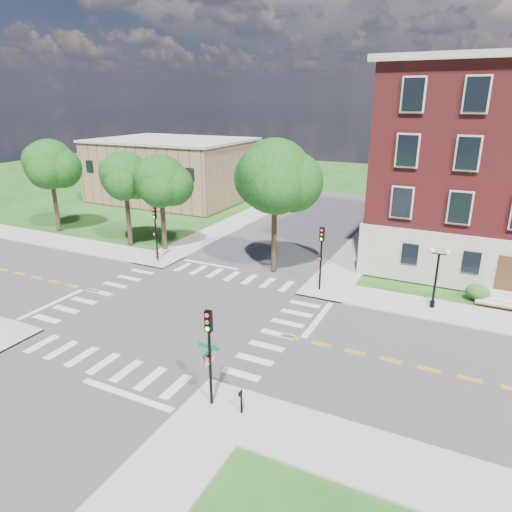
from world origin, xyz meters
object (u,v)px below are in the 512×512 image
at_px(twin_lamp_west, 436,274).
at_px(fire_hydrant, 157,254).
at_px(traffic_signal_se, 209,346).
at_px(traffic_signal_nw, 155,227).
at_px(push_button_post, 241,400).
at_px(street_sign_pole, 210,362).
at_px(traffic_signal_ne, 321,251).

bearing_deg(twin_lamp_west, fire_hydrant, 179.93).
height_order(traffic_signal_se, fire_hydrant, traffic_signal_se).
xyz_separation_m(traffic_signal_nw, push_button_post, (16.27, -15.02, -2.39)).
height_order(traffic_signal_se, street_sign_pole, traffic_signal_se).
relative_size(twin_lamp_west, street_sign_pole, 1.36).
height_order(twin_lamp_west, push_button_post, twin_lamp_west).
bearing_deg(push_button_post, street_sign_pole, 179.41).
distance_m(traffic_signal_nw, fire_hydrant, 2.85).
distance_m(twin_lamp_west, fire_hydrant, 23.47).
bearing_deg(twin_lamp_west, traffic_signal_nw, -178.45).
relative_size(traffic_signal_ne, street_sign_pole, 1.55).
height_order(traffic_signal_se, traffic_signal_ne, same).
relative_size(traffic_signal_ne, twin_lamp_west, 1.13).
bearing_deg(traffic_signal_se, street_sign_pole, 138.69).
distance_m(traffic_signal_ne, fire_hydrant, 15.69).
bearing_deg(traffic_signal_ne, traffic_signal_se, -90.70).
relative_size(twin_lamp_west, push_button_post, 3.53).
height_order(street_sign_pole, fire_hydrant, street_sign_pole).
bearing_deg(twin_lamp_west, push_button_post, -112.73).
xyz_separation_m(traffic_signal_ne, street_sign_pole, (-0.22, -15.15, -0.88)).
height_order(traffic_signal_nw, twin_lamp_west, traffic_signal_nw).
relative_size(traffic_signal_nw, fire_hydrant, 6.40).
bearing_deg(fire_hydrant, twin_lamp_west, -0.07).
distance_m(traffic_signal_nw, push_button_post, 22.27).
distance_m(traffic_signal_ne, traffic_signal_nw, 14.88).
distance_m(twin_lamp_west, street_sign_pole, 17.63).
relative_size(traffic_signal_nw, street_sign_pole, 1.55).
height_order(traffic_signal_nw, fire_hydrant, traffic_signal_nw).
relative_size(traffic_signal_se, fire_hydrant, 6.40).
bearing_deg(street_sign_pole, traffic_signal_ne, 89.17).
bearing_deg(traffic_signal_nw, fire_hydrant, 131.07).
bearing_deg(street_sign_pole, fire_hydrant, 134.20).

